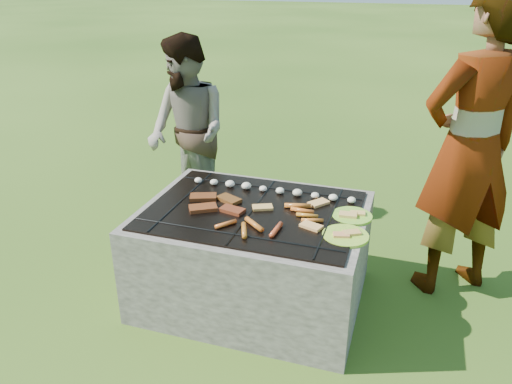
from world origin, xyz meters
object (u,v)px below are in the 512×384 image
(fire_pit, at_px, (253,257))
(plate_near, at_px, (346,236))
(cook, at_px, (470,149))
(bystander, at_px, (187,133))
(plate_far, at_px, (352,216))

(fire_pit, height_order, plate_near, plate_near)
(cook, height_order, bystander, cook)
(plate_near, height_order, bystander, bystander)
(fire_pit, height_order, plate_far, plate_far)
(fire_pit, distance_m, plate_far, 0.66)
(plate_near, relative_size, cook, 0.17)
(fire_pit, relative_size, plate_near, 4.05)
(plate_far, height_order, bystander, bystander)
(plate_far, distance_m, plate_near, 0.24)
(plate_far, xyz_separation_m, bystander, (-1.38, 0.77, 0.13))
(cook, bearing_deg, bystander, -45.42)
(cook, bearing_deg, plate_far, -0.39)
(fire_pit, relative_size, bystander, 0.88)
(plate_far, relative_size, plate_near, 0.94)
(plate_far, xyz_separation_m, plate_near, (0.00, -0.24, -0.00))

